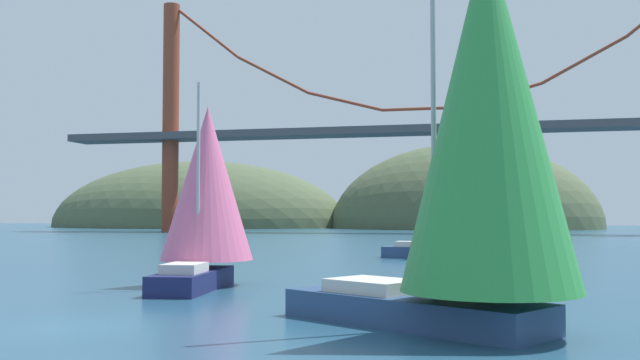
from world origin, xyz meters
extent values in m
plane|color=navy|center=(0.00, 0.00, 0.00)|extent=(360.00, 360.00, 0.00)
ellipsoid|color=#4C5B3D|center=(-55.00, 135.00, 0.00)|extent=(70.29, 44.00, 30.24)
ellipsoid|color=#4C5B3D|center=(5.00, 135.00, 0.00)|extent=(56.29, 44.00, 35.57)
cylinder|color=brown|center=(-42.90, 95.00, 19.66)|extent=(2.80, 2.80, 39.32)
cube|color=#47474C|center=(0.00, 95.00, 16.22)|extent=(121.80, 6.00, 1.20)
cylinder|color=brown|center=(-36.77, 95.00, 34.40)|extent=(12.57, 0.50, 10.23)
cylinder|color=brown|center=(-24.51, 95.00, 26.20)|extent=(12.49, 0.50, 7.00)
cylinder|color=brown|center=(-12.26, 95.00, 21.27)|extent=(12.39, 0.50, 3.76)
cylinder|color=brown|center=(0.00, 95.00, 19.63)|extent=(12.26, 0.50, 0.50)
cylinder|color=brown|center=(12.26, 95.00, 21.27)|extent=(12.39, 0.50, 3.76)
cylinder|color=brown|center=(24.51, 95.00, 26.20)|extent=(12.49, 0.50, 7.00)
cube|color=#B7B2A8|center=(12.32, 44.10, 0.42)|extent=(3.52, 7.62, 0.84)
cube|color=beige|center=(12.02, 45.40, 1.02)|extent=(1.94, 2.63, 0.36)
cylinder|color=#B2B2B7|center=(12.48, 43.38, 5.74)|extent=(0.14, 0.14, 9.79)
cone|color=navy|center=(12.85, 41.80, 5.59)|extent=(6.40, 6.40, 8.90)
cube|color=navy|center=(8.36, 2.17, 0.39)|extent=(7.68, 5.98, 0.78)
cube|color=beige|center=(7.20, 2.89, 0.96)|extent=(3.00, 2.80, 0.36)
cylinder|color=#B2B2B7|center=(9.00, 1.77, 6.08)|extent=(0.14, 0.14, 10.59)
cone|color=green|center=(10.42, 0.90, 5.61)|extent=(6.12, 6.12, 9.06)
cube|color=#191E4C|center=(-0.99, 9.01, 0.38)|extent=(2.43, 6.12, 0.76)
cube|color=beige|center=(-0.88, 7.94, 0.94)|extent=(1.57, 2.04, 0.36)
cylinder|color=#B2B2B7|center=(-1.05, 9.60, 4.56)|extent=(0.14, 0.14, 7.59)
cone|color=pink|center=(-1.19, 10.90, 4.32)|extent=(4.27, 4.27, 6.51)
cube|color=navy|center=(6.09, 31.44, 0.38)|extent=(5.77, 2.21, 0.77)
cube|color=beige|center=(5.08, 31.53, 0.95)|extent=(1.91, 1.46, 0.36)
cylinder|color=#B2B2B7|center=(6.65, 31.39, 4.11)|extent=(0.14, 0.14, 6.68)
cone|color=yellow|center=(7.89, 31.28, 4.18)|extent=(4.03, 4.03, 6.23)
camera|label=1|loc=(10.42, -17.12, 3.00)|focal=39.82mm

